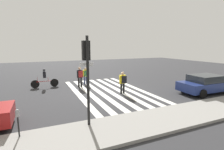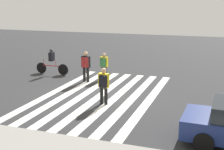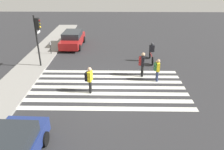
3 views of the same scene
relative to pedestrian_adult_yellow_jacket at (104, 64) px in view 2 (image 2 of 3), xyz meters
The scene contains 7 objects.
ground_plane 3.55m from the pedestrian_adult_yellow_jacket, 107.31° to the left, with size 60.00×60.00×0.00m, color #2D2D30.
sidewalk_curb 9.61m from the pedestrian_adult_yellow_jacket, 96.11° to the left, with size 36.00×2.50×0.14m.
crosswalk_stripes 3.55m from the pedestrian_adult_yellow_jacket, 107.31° to the left, with size 5.37×10.00×0.01m.
pedestrian_adult_yellow_jacket is the anchor object (origin of this frame).
pedestrian_adult_blue_shirt 1.22m from the pedestrian_adult_yellow_jacket, 51.02° to the left, with size 0.53×0.46×1.79m.
pedestrian_adult_tall_backpack 4.74m from the pedestrian_adult_yellow_jacket, 110.80° to the left, with size 0.50×0.45×1.69m.
cyclist_mid_street 3.65m from the pedestrian_adult_yellow_jacket, ahead, with size 2.31×0.40×1.65m.
Camera 2 is at (-5.54, 13.78, 4.57)m, focal length 50.00 mm.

